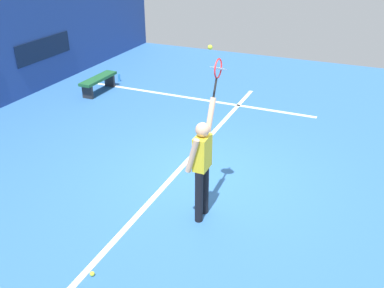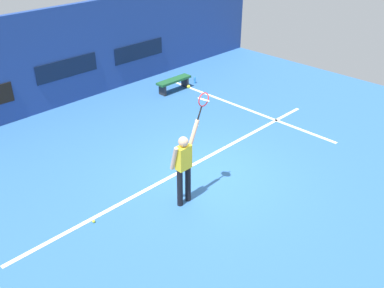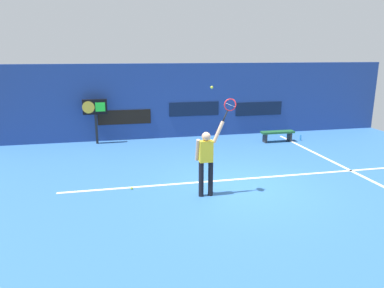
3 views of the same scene
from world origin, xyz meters
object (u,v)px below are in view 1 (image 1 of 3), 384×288
object	(u,v)px
tennis_racket	(218,71)
water_bottle	(119,78)
spare_ball	(92,274)
tennis_player	(202,163)
court_bench	(99,81)
tennis_ball	(210,47)

from	to	relation	value
tennis_racket	water_bottle	xyz separation A→B (m)	(4.84, 5.01, -2.20)
spare_ball	tennis_player	bearing A→B (deg)	-24.67
tennis_player	court_bench	distance (m)	6.67
tennis_player	tennis_racket	world-z (taller)	tennis_racket
tennis_racket	spare_ball	xyz separation A→B (m)	(-2.44, 0.86, -2.29)
tennis_player	tennis_ball	distance (m)	1.79
tennis_player	water_bottle	distance (m)	7.43
tennis_ball	water_bottle	xyz separation A→B (m)	(5.32, 5.06, -2.67)
tennis_ball	court_bench	size ratio (longest dim) A/B	0.05
court_bench	tennis_ball	bearing A→B (deg)	-130.05
tennis_ball	tennis_player	bearing A→B (deg)	152.84
tennis_racket	water_bottle	bearing A→B (deg)	45.98
tennis_player	water_bottle	size ratio (longest dim) A/B	8.17
tennis_racket	court_bench	world-z (taller)	tennis_racket
spare_ball	tennis_racket	bearing A→B (deg)	-19.36
tennis_player	tennis_racket	xyz separation A→B (m)	(0.58, -0.00, 1.31)
water_bottle	spare_ball	xyz separation A→B (m)	(-7.28, -4.15, -0.09)
tennis_player	tennis_ball	size ratio (longest dim) A/B	28.83
tennis_ball	spare_ball	xyz separation A→B (m)	(-1.96, 0.91, -2.76)
tennis_ball	spare_ball	distance (m)	3.51
spare_ball	water_bottle	bearing A→B (deg)	29.69
tennis_player	spare_ball	bearing A→B (deg)	155.33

